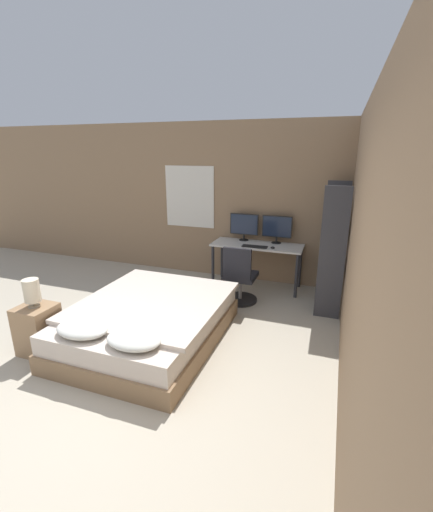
{
  "coord_description": "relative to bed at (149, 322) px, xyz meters",
  "views": [
    {
      "loc": [
        1.79,
        -1.8,
        2.22
      ],
      "look_at": [
        0.17,
        2.68,
        0.75
      ],
      "focal_mm": 24.0,
      "sensor_mm": 36.0,
      "label": 1
    }
  ],
  "objects": [
    {
      "name": "bed",
      "position": [
        0.0,
        0.0,
        0.0
      ],
      "size": [
        1.64,
        2.07,
        0.57
      ],
      "color": "#846647",
      "rests_on": "ground_plane"
    },
    {
      "name": "wall_side_right",
      "position": [
        2.21,
        0.1,
        1.1
      ],
      "size": [
        0.06,
        12.0,
        2.7
      ],
      "color": "#8E7051",
      "rests_on": "ground_plane"
    },
    {
      "name": "desk",
      "position": [
        0.81,
        2.14,
        0.4
      ],
      "size": [
        1.49,
        0.57,
        0.74
      ],
      "color": "beige",
      "rests_on": "ground_plane"
    },
    {
      "name": "ground_plane",
      "position": [
        0.23,
        -1.4,
        -0.25
      ],
      "size": [
        20.0,
        20.0,
        0.0
      ],
      "primitive_type": "plane",
      "color": "#B2A893"
    },
    {
      "name": "nightstand",
      "position": [
        -1.06,
        -0.64,
        0.04
      ],
      "size": [
        0.39,
        0.37,
        0.57
      ],
      "color": "#997551",
      "rests_on": "ground_plane"
    },
    {
      "name": "bedside_lamp",
      "position": [
        -1.06,
        -0.64,
        0.51
      ],
      "size": [
        0.17,
        0.17,
        0.32
      ],
      "color": "gray",
      "rests_on": "nightstand"
    },
    {
      "name": "monitor_left",
      "position": [
        0.53,
        2.32,
        0.76
      ],
      "size": [
        0.49,
        0.16,
        0.46
      ],
      "color": "black",
      "rests_on": "desk"
    },
    {
      "name": "keyboard",
      "position": [
        0.81,
        1.96,
        0.51
      ],
      "size": [
        0.4,
        0.13,
        0.02
      ],
      "color": "black",
      "rests_on": "desk"
    },
    {
      "name": "computer_mouse",
      "position": [
        1.1,
        1.96,
        0.52
      ],
      "size": [
        0.07,
        0.05,
        0.04
      ],
      "color": "black",
      "rests_on": "desk"
    },
    {
      "name": "wall_back",
      "position": [
        0.22,
        2.49,
        1.1
      ],
      "size": [
        12.0,
        0.08,
        2.7
      ],
      "color": "#8E7051",
      "rests_on": "ground_plane"
    },
    {
      "name": "bookshelf",
      "position": [
        1.99,
        1.68,
        0.76
      ],
      "size": [
        0.34,
        0.84,
        1.8
      ],
      "color": "#333338",
      "rests_on": "ground_plane"
    },
    {
      "name": "monitor_right",
      "position": [
        1.09,
        2.32,
        0.76
      ],
      "size": [
        0.49,
        0.16,
        0.46
      ],
      "color": "black",
      "rests_on": "desk"
    },
    {
      "name": "office_chair",
      "position": [
        0.71,
        1.43,
        0.11
      ],
      "size": [
        0.52,
        0.52,
        0.9
      ],
      "color": "black",
      "rests_on": "ground_plane"
    }
  ]
}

